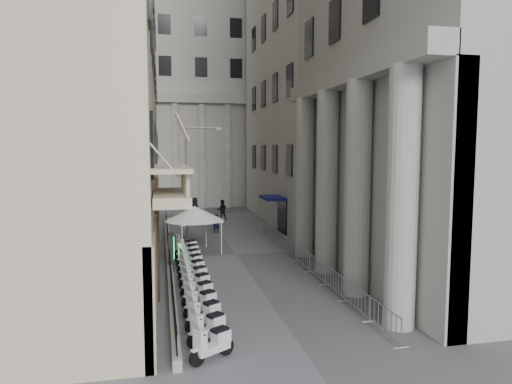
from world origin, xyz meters
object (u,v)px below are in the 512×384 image
Objects in this scene: pedestrian_a at (216,223)px; pedestrian_b at (222,210)px; security_tent at (201,214)px; street_lamp at (191,174)px; info_kiosk at (171,252)px; scooter_0 at (213,360)px.

pedestrian_b reaches higher than pedestrian_a.
street_lamp is at bearing 96.55° from security_tent.
pedestrian_b is (1.38, 6.68, 0.18)m from pedestrian_a.
pedestrian_b is (3.14, 13.58, -1.62)m from security_tent.
pedestrian_b is at bearing 76.98° from security_tent.
security_tent is 1.85× the size of info_kiosk.
pedestrian_a is at bearing 47.49° from street_lamp.
street_lamp is 4.09× the size of info_kiosk.
security_tent is 2.37× the size of pedestrian_a.
scooter_0 is 15.61m from security_tent.
scooter_0 is at bearing -93.75° from security_tent.
scooter_0 is 19.67m from street_lamp.
street_lamp is at bearing 74.15° from pedestrian_b.
pedestrian_a is 0.82× the size of pedestrian_b.
security_tent is 14.03m from pedestrian_b.
pedestrian_b reaches higher than scooter_0.
scooter_0 is 0.93× the size of pedestrian_a.
street_lamp reaches higher than pedestrian_a.
security_tent is at bearing -92.24° from street_lamp.
pedestrian_b is at bearing -39.27° from scooter_0.
info_kiosk is 18.07m from pedestrian_b.
security_tent reaches higher than pedestrian_a.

